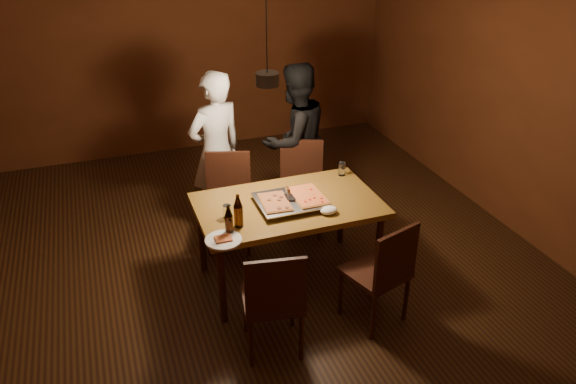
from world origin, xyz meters
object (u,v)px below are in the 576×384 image
object	(u,v)px
dining_table	(288,211)
plate_slice	(223,240)
beer_bottle_b	(238,211)
diner_white	(216,152)
beer_bottle_a	(229,220)
diner_dark	(295,140)
chair_far_right	(301,178)
pendant_lamp	(267,78)
pizza_tray	(291,202)
chair_near_left	(274,294)
chair_far_left	(228,191)
chair_near_right	(384,266)

from	to	relation	value
dining_table	plate_slice	xyz separation A→B (m)	(-0.64, -0.38, 0.08)
beer_bottle_b	diner_white	distance (m)	1.34
beer_bottle_a	diner_dark	xyz separation A→B (m)	(1.05, 1.43, -0.08)
chair_far_right	pendant_lamp	xyz separation A→B (m)	(-0.53, -0.61, 1.22)
pizza_tray	pendant_lamp	distance (m)	1.02
dining_table	diner_dark	bearing A→B (deg)	66.90
beer_bottle_a	diner_dark	world-z (taller)	diner_dark
dining_table	chair_near_left	world-z (taller)	chair_near_left
pendant_lamp	beer_bottle_b	bearing A→B (deg)	-133.17
beer_bottle_a	chair_far_left	bearing A→B (deg)	76.64
dining_table	beer_bottle_b	xyz separation A→B (m)	(-0.48, -0.22, 0.21)
dining_table	chair_far_right	bearing A→B (deg)	61.79
dining_table	plate_slice	world-z (taller)	plate_slice
plate_slice	chair_near_right	bearing A→B (deg)	-20.48
chair_near_left	beer_bottle_b	bearing A→B (deg)	106.33
beer_bottle_a	plate_slice	size ratio (longest dim) A/B	0.86
chair_near_left	beer_bottle_a	distance (m)	0.66
chair_far_left	pizza_tray	world-z (taller)	chair_far_left
diner_dark	chair_far_left	bearing A→B (deg)	5.05
chair_near_right	plate_slice	size ratio (longest dim) A/B	1.94
beer_bottle_a	beer_bottle_b	distance (m)	0.12
chair_far_left	pendant_lamp	world-z (taller)	pendant_lamp
chair_near_right	beer_bottle_a	world-z (taller)	beer_bottle_a
chair_near_right	pizza_tray	size ratio (longest dim) A/B	0.96
chair_far_right	chair_near_left	distance (m)	1.83
chair_near_left	beer_bottle_a	world-z (taller)	beer_bottle_a
diner_white	beer_bottle_b	bearing A→B (deg)	63.99
dining_table	diner_white	distance (m)	1.17
chair_near_right	pendant_lamp	xyz separation A→B (m)	(-0.58, 0.98, 1.22)
diner_dark	pendant_lamp	world-z (taller)	pendant_lamp
pizza_tray	beer_bottle_a	size ratio (longest dim) A/B	2.36
pizza_tray	beer_bottle_b	distance (m)	0.53
beer_bottle_a	pendant_lamp	bearing A→B (deg)	45.25
diner_dark	pendant_lamp	bearing A→B (deg)	38.41
beer_bottle_b	diner_dark	xyz separation A→B (m)	(0.96, 1.36, -0.09)
dining_table	beer_bottle_a	distance (m)	0.67
dining_table	chair_near_left	distance (m)	0.94
diner_white	pendant_lamp	size ratio (longest dim) A/B	1.45
pendant_lamp	chair_near_right	bearing A→B (deg)	-59.47
pendant_lamp	diner_dark	bearing A→B (deg)	58.44
pizza_tray	beer_bottle_a	distance (m)	0.64
beer_bottle_b	diner_dark	world-z (taller)	diner_dark
plate_slice	beer_bottle_a	bearing A→B (deg)	52.68
chair_near_left	chair_far_right	bearing A→B (deg)	72.71
chair_far_left	chair_far_right	xyz separation A→B (m)	(0.74, 0.03, 0.00)
beer_bottle_b	pendant_lamp	xyz separation A→B (m)	(0.38, 0.40, 0.88)
chair_far_right	pizza_tray	bearing A→B (deg)	85.02
beer_bottle_b	beer_bottle_a	bearing A→B (deg)	-142.20
beer_bottle_b	plate_slice	xyz separation A→B (m)	(-0.16, -0.16, -0.13)
beer_bottle_b	diner_dark	size ratio (longest dim) A/B	0.17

